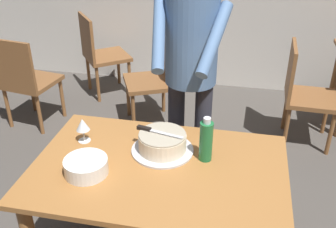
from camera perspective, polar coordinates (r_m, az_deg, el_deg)
main_dining_table at (r=2.12m, az=-1.34°, el=-10.39°), size 1.31×0.86×0.75m
cake_on_platter at (r=2.13m, az=-0.82°, el=-4.25°), size 0.34×0.34×0.11m
cake_knife at (r=2.12m, az=-2.59°, el=-2.34°), size 0.27×0.08×0.02m
plate_stack at (r=2.01m, az=-11.83°, el=-7.47°), size 0.22×0.22×0.08m
wine_glass_near at (r=2.24m, az=-12.30°, el=-1.62°), size 0.08×0.08×0.14m
water_bottle at (r=2.04m, az=5.55°, el=-3.87°), size 0.07×0.07×0.25m
person_cutting_cake at (r=2.43m, az=3.35°, el=7.39°), size 0.47×0.56×1.72m
background_chair_0 at (r=3.72m, az=-1.68°, el=5.62°), size 0.58×0.58×0.90m
background_chair_1 at (r=3.88m, az=-20.03°, el=4.82°), size 0.50×0.50×0.90m
background_chair_2 at (r=4.37m, az=-9.86°, el=8.85°), size 0.62×0.62×0.90m
background_chair_3 at (r=3.60m, az=19.06°, el=3.14°), size 0.45×0.45×0.90m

